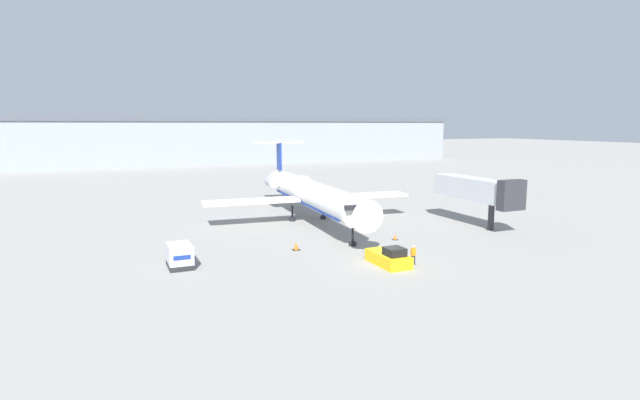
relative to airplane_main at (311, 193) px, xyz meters
The scene contains 9 objects.
ground_plane 21.38m from the airplane_main, 93.13° to the right, with size 600.00×600.00×0.00m, color gray.
terminal_building 99.03m from the airplane_main, 90.67° to the left, with size 180.00×16.80×14.27m.
airplane_main is the anchor object (origin of this frame).
pushback_tug 21.18m from the airplane_main, 93.15° to the right, with size 2.26×4.60×1.76m.
luggage_cart 23.31m from the airplane_main, 141.53° to the right, with size 2.01×3.16×2.02m.
worker_near_tug 21.97m from the airplane_main, 87.83° to the right, with size 0.40×0.25×1.76m.
traffic_cone_left 14.85m from the airplane_main, 117.93° to the right, with size 0.71×0.71×0.76m.
traffic_cone_right 14.06m from the airplane_main, 70.82° to the right, with size 0.54×0.54×0.60m.
jet_bridge 20.32m from the airplane_main, 30.98° to the right, with size 3.20×13.01×6.19m.
Camera 1 is at (-22.38, -36.57, 12.27)m, focal length 28.00 mm.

